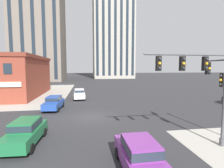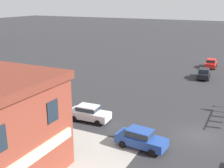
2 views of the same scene
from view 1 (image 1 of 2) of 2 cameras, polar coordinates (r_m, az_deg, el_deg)
The scene contains 7 objects.
ground_plane at distance 18.71m, azimuth -6.90°, elevation -10.87°, with size 320.00×320.00×0.00m, color #2D2D30.
traffic_signal_main at distance 12.70m, azimuth 28.91°, elevation 1.06°, with size 5.72×2.09×6.56m.
car_main_northbound_far at distance 22.86m, azimuth -18.79°, elevation -5.76°, with size 2.17×4.53×1.68m.
car_main_southbound_far at distance 13.46m, azimuth -26.84°, elevation -13.87°, with size 2.06×4.48×1.68m.
car_cross_westbound at distance 29.37m, azimuth -10.81°, elevation -3.14°, with size 2.07×4.49×1.68m.
car_parked_curb at distance 9.37m, azimuth 9.18°, elevation -22.05°, with size 1.93×4.42×1.68m.
residential_tower_skyline_left at distance 80.28m, azimuth -23.06°, elevation 20.03°, with size 19.04×19.37×52.11m.
Camera 1 is at (-0.52, -17.95, 5.23)m, focal length 27.48 mm.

